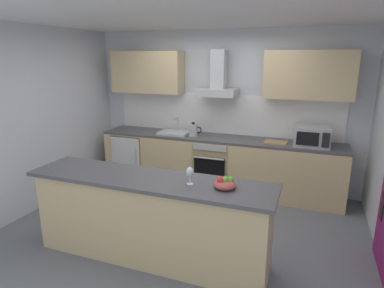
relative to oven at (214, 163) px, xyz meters
The scene contains 17 objects.
ground 1.45m from the oven, 88.64° to the right, with size 5.51×4.44×0.02m, color slate.
ceiling 2.55m from the oven, 88.64° to the right, with size 5.51×4.44×0.02m, color white.
wall_back 0.93m from the oven, 85.42° to the left, with size 5.51×0.12×2.60m, color silver.
wall_left 2.79m from the oven, 148.96° to the right, with size 0.12×4.44×2.60m, color silver.
backsplash_tile 0.84m from the oven, 84.44° to the left, with size 3.83×0.02×0.66m, color white.
counter_back 0.04m from the oven, 38.95° to the left, with size 3.97×0.60×0.90m.
counter_island 2.13m from the oven, 92.37° to the right, with size 2.66×0.64×0.94m.
upper_cabinets 1.46m from the oven, 79.54° to the left, with size 3.91×0.32×0.70m.
oven is the anchor object (origin of this frame).
refrigerator 1.53m from the oven, behind, with size 0.58×0.60×0.85m.
microwave 1.59m from the oven, ahead, with size 0.50×0.38×0.30m.
sink 0.85m from the oven, behind, with size 0.50×0.40×0.26m.
kettle 0.65m from the oven, behind, with size 0.29×0.15×0.24m.
range_hood 1.33m from the oven, 90.00° to the left, with size 0.62×0.45×0.72m.
wine_glass 2.26m from the oven, 79.87° to the right, with size 0.08×0.08×0.18m.
fruit_bowl 2.30m from the oven, 70.91° to the right, with size 0.22×0.22×0.13m.
chopping_board 1.07m from the oven, ahead, with size 0.34×0.22×0.02m, color tan.
Camera 1 is at (1.43, -3.60, 2.16)m, focal length 30.65 mm.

